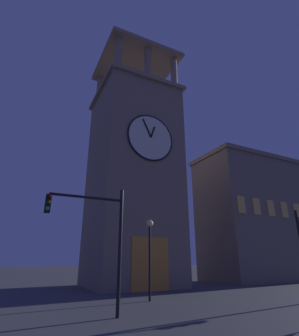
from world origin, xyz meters
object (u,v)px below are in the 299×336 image
at_px(street_lamp, 150,242).
at_px(traffic_signal_near, 96,228).
at_px(clocktower, 133,176).
at_px(adjacent_wing_building, 260,218).

bearing_deg(street_lamp, traffic_signal_near, 39.66).
relative_size(clocktower, traffic_signal_near, 4.95).
relative_size(traffic_signal_near, street_lamp, 1.15).
bearing_deg(adjacent_wing_building, traffic_signal_near, 26.55).
xyz_separation_m(clocktower, adjacent_wing_building, (-17.20, 0.13, -3.04)).
distance_m(clocktower, street_lamp, 11.19).
bearing_deg(clocktower, traffic_signal_near, 61.18).
distance_m(adjacent_wing_building, traffic_signal_near, 26.89).
relative_size(adjacent_wing_building, traffic_signal_near, 2.93).
bearing_deg(adjacent_wing_building, street_lamp, 23.07).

